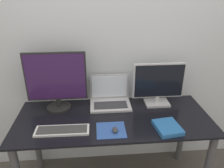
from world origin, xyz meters
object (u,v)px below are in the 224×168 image
Objects in this scene: monitor_left at (56,81)px; laptop at (110,97)px; monitor_right at (159,84)px; keyboard at (62,130)px; book at (168,127)px; mouse at (115,130)px.

monitor_left is 0.50m from laptop.
monitor_right is 0.92m from keyboard.
laptop is at bearing 6.09° from monitor_left.
monitor_left is 2.21× the size of book.
mouse is 0.40m from book.
monitor_right is at bearing 0.00° from monitor_left.
keyboard is at bearing -134.34° from laptop.
monitor_left is 1.27× the size of keyboard.
mouse is at bearing -179.81° from book.
laptop is at bearing 132.50° from book.
mouse is (-0.43, -0.40, -0.18)m from monitor_right.
laptop reaches higher than mouse.
monitor_left is at bearing -180.00° from monitor_right.
book is at bearing -24.45° from monitor_left.
laptop is (-0.43, 0.05, -0.14)m from monitor_right.
book is (0.40, 0.00, -0.00)m from mouse.
monitor_left is 1.12× the size of monitor_right.
monitor_left is at bearing 155.55° from book.
monitor_right is 0.46m from laptop.
monitor_right is (0.89, 0.00, -0.06)m from monitor_left.
monitor_left reaches higher than book.
monitor_left is 1.42× the size of laptop.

